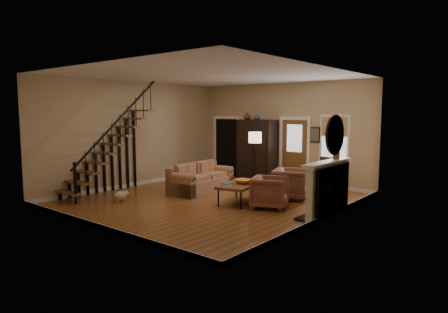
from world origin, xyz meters
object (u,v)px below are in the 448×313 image
Objects in this scene: armoire at (257,151)px; floor_lamp at (255,160)px; sofa at (201,179)px; coffee_table at (238,194)px; armchair_right at (291,184)px; armchair_left at (270,192)px; side_chair at (324,175)px.

floor_lamp is at bearing -58.69° from armoire.
sofa reaches higher than coffee_table.
armchair_left is at bearing 165.23° from armchair_right.
sofa is 1.21× the size of floor_lamp.
floor_lamp reaches higher than sofa.
sofa is at bearing 58.79° from armchair_left.
floor_lamp is at bearing -156.44° from side_chair.
coffee_table is 1.53× the size of armchair_left.
floor_lamp is at bearing 54.15° from sofa.
armchair_left reaches higher than coffee_table.
armoire is at bearing 175.52° from side_chair.
armchair_right is at bearing 58.36° from coffee_table.
armchair_left is (0.90, 0.09, 0.14)m from coffee_table.
armchair_right is at bearing -36.41° from armoire.
side_chair is (1.92, 0.84, -0.36)m from floor_lamp.
coffee_table is 3.00m from side_chair.
sofa is 2.67m from armchair_left.
armoire is 2.45× the size of armchair_left.
sofa is 1.61× the size of coffee_table.
armchair_left is at bearing 5.74° from coffee_table.
armchair_right reaches higher than sofa.
side_chair is (2.55, -0.20, -0.54)m from armoire.
coffee_table is 0.75× the size of floor_lamp.
side_chair is (1.06, 2.80, 0.26)m from coffee_table.
side_chair is at bearing -29.00° from armchair_right.
sofa is 2.47× the size of armchair_left.
armchair_right is (0.81, 1.31, 0.17)m from coffee_table.
sofa is at bearing 88.84° from armchair_right.
armoire is 1.60× the size of coffee_table.
armoire is at bearing 34.40° from armchair_right.
coffee_table is at bearing -20.29° from sofa.
armchair_left is 2.71m from side_chair.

